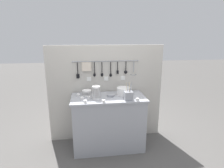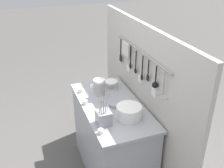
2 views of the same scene
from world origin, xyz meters
name	(u,v)px [view 1 (image 1 of 2)]	position (x,y,z in m)	size (l,w,h in m)	color
ground_plane	(109,146)	(0.00, 0.00, 0.00)	(20.00, 20.00, 0.00)	#514F4C
counter	(108,122)	(0.00, 0.00, 0.43)	(1.14, 0.57, 0.86)	#9EA0A8
back_wall	(106,93)	(0.00, 0.32, 0.82)	(1.94, 0.11, 1.63)	#BCB7AD
bowl_stack_nested_right	(87,93)	(-0.32, 0.12, 0.90)	(0.14, 0.14, 0.09)	white
bowl_stack_wide_centre	(96,92)	(-0.19, -0.06, 0.96)	(0.12, 0.12, 0.20)	white
plate_stack	(124,91)	(0.26, 0.07, 0.92)	(0.23, 0.23, 0.12)	white
steel_mixing_bowl	(111,95)	(0.04, 0.02, 0.87)	(0.12, 0.12, 0.03)	#93969E
cutlery_caddy	(128,96)	(0.28, -0.18, 0.92)	(0.12, 0.12, 0.28)	#93969E
cup_by_caddy	(89,98)	(-0.30, -0.06, 0.88)	(0.05, 0.05, 0.04)	white
cup_mid_row	(137,100)	(0.40, -0.24, 0.88)	(0.05, 0.05, 0.04)	white
cup_front_right	(78,95)	(-0.46, 0.08, 0.88)	(0.05, 0.05, 0.04)	white
cup_beside_plates	(85,102)	(-0.35, -0.23, 0.88)	(0.05, 0.05, 0.04)	white
cup_back_left	(82,98)	(-0.40, -0.08, 0.88)	(0.05, 0.05, 0.04)	white
cup_centre	(103,101)	(-0.10, -0.24, 0.88)	(0.05, 0.05, 0.04)	white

